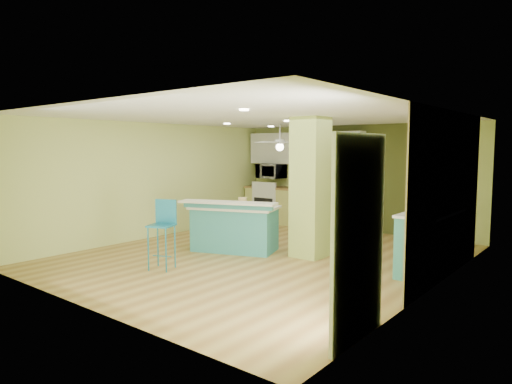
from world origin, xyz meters
The scene contains 23 objects.
floor centered at (0.00, 0.00, -0.01)m, with size 6.00×7.00×0.01m, color olive.
ceiling centered at (0.00, 0.00, 2.50)m, with size 6.00×7.00×0.01m, color white.
wall_back centered at (0.00, 3.50, 1.25)m, with size 6.00×0.01×2.50m, color #C6D572.
wall_front centered at (0.00, -3.50, 1.25)m, with size 6.00×0.01×2.50m, color #C6D572.
wall_left centered at (-3.00, 0.00, 1.25)m, with size 0.01×7.00×2.50m, color #C6D572.
wall_right centered at (3.00, 0.00, 1.25)m, with size 0.01×7.00×2.50m, color #C6D572.
wood_panel centered at (2.99, 0.60, 1.25)m, with size 0.02×3.40×2.50m, color #998357.
olive_accent centered at (0.20, 3.49, 1.25)m, with size 2.20×0.02×2.50m, color #43491D.
interior_door centered at (0.20, 3.46, 1.00)m, with size 0.82×0.05×2.00m, color white.
french_door centered at (2.97, -2.30, 1.05)m, with size 0.04×1.08×2.10m, color silver.
column centered at (0.65, 0.50, 1.25)m, with size 0.55×0.55×2.50m, color #AAC059.
kitchen_run centered at (-1.30, 3.20, 0.47)m, with size 3.25×0.63×0.94m.
stove centered at (-2.25, 3.19, 0.46)m, with size 0.76×0.66×1.08m.
upper_cabinets centered at (-1.30, 3.32, 1.95)m, with size 3.20×0.34×0.80m, color silver.
microwave centered at (-2.25, 3.20, 1.35)m, with size 0.70×0.48×0.39m, color silver.
ceiling_fan centered at (-1.10, 2.00, 2.08)m, with size 1.41×1.41×0.61m.
pendant_lamp centered at (2.65, 0.75, 1.88)m, with size 0.14×0.14×0.69m.
wall_decor centered at (2.96, 0.80, 1.55)m, with size 0.03×0.90×0.70m, color brown.
peninsula centered at (-0.72, 0.01, 0.45)m, with size 1.95×1.50×0.98m.
bar_stool centered at (-0.77, -1.67, 0.75)m, with size 0.48×0.48×1.12m.
side_counter centered at (2.70, 0.75, 0.49)m, with size 0.64×1.50×0.97m.
fruit_bowl centered at (-0.95, 3.10, 0.97)m, with size 0.27×0.27×0.07m, color #3B2718.
canister centered at (-0.62, 0.13, 0.94)m, with size 0.16×0.16×0.17m, color gold.
Camera 1 is at (4.97, -6.43, 1.95)m, focal length 32.00 mm.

